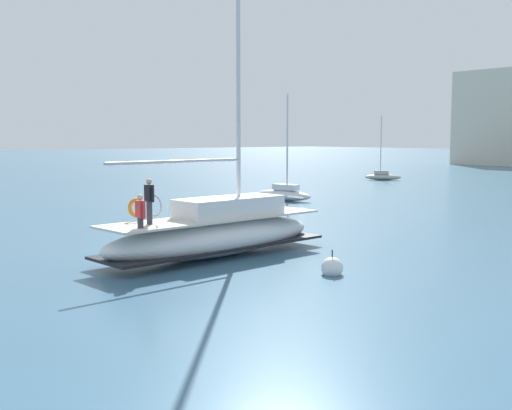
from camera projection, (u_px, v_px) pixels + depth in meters
The scene contains 5 objects.
ground_plane at pixel (202, 250), 25.07m from camera, with size 400.00×400.00×0.00m, color #38607A.
main_sailboat at pixel (216, 232), 23.71m from camera, with size 3.03×9.73×12.50m.
moored_sloop_near at pixel (383, 176), 65.78m from camera, with size 3.40×3.13×6.65m.
moored_catamaran at pixel (283, 193), 44.49m from camera, with size 4.86×2.04×7.44m.
mooring_buoy at pixel (332, 268), 20.55m from camera, with size 0.72×0.72×0.96m.
Camera 1 is at (20.48, -14.04, 4.46)m, focal length 44.35 mm.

